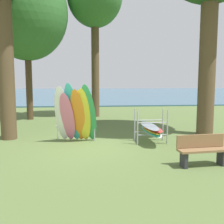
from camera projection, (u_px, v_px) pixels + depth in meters
The scene contains 6 objects.
ground_plane at pixel (86, 147), 9.87m from camera, with size 80.00×80.00×0.00m, color #566B38.
lake_water at pixel (86, 94), 40.76m from camera, with size 80.00×36.00×0.10m, color #38607A.
tree_far_left_back at pixel (26, 13), 15.54m from camera, with size 4.57×4.57×8.63m.
leaning_board_pile at pixel (75, 115), 10.46m from camera, with size 1.72×1.16×2.24m.
board_storage_rack at pixel (151, 129), 10.44m from camera, with size 1.15×2.13×1.25m.
park_bench at pixel (202, 150), 7.71m from camera, with size 1.43×0.55×0.85m.
Camera 1 is at (0.03, -9.69, 2.43)m, focal length 44.86 mm.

